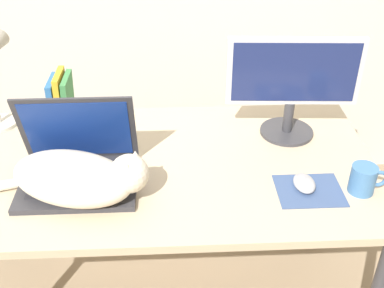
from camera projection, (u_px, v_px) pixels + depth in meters
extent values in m
cube|color=tan|center=(157.00, 167.00, 1.63)|extent=(1.48, 0.78, 0.03)
cylinder|color=#38383D|center=(2.00, 194.00, 2.08)|extent=(0.04, 0.04, 0.70)
cylinder|color=#38383D|center=(316.00, 184.00, 2.14)|extent=(0.04, 0.04, 0.70)
cube|color=#2D2D33|center=(79.00, 183.00, 1.52)|extent=(0.37, 0.27, 0.02)
cube|color=#28282D|center=(78.00, 183.00, 1.50)|extent=(0.30, 0.14, 0.00)
cube|color=#2D2D33|center=(78.00, 129.00, 1.52)|extent=(0.37, 0.09, 0.26)
cube|color=navy|center=(78.00, 130.00, 1.52)|extent=(0.33, 0.07, 0.23)
ellipsoid|color=beige|center=(72.00, 178.00, 1.43)|extent=(0.43, 0.32, 0.14)
sphere|color=beige|center=(129.00, 174.00, 1.40)|extent=(0.12, 0.12, 0.12)
cone|color=beige|center=(135.00, 156.00, 1.40)|extent=(0.04, 0.04, 0.03)
cone|color=beige|center=(127.00, 168.00, 1.35)|extent=(0.04, 0.04, 0.03)
cylinder|color=beige|center=(11.00, 184.00, 1.49)|extent=(0.14, 0.07, 0.03)
cylinder|color=#333338|center=(286.00, 132.00, 1.78)|extent=(0.19, 0.19, 0.01)
cylinder|color=#333338|center=(288.00, 117.00, 1.74)|extent=(0.04, 0.04, 0.11)
cube|color=#B2B2B7|center=(294.00, 71.00, 1.65)|extent=(0.47, 0.05, 0.24)
cube|color=navy|center=(295.00, 73.00, 1.63)|extent=(0.43, 0.03, 0.21)
cube|color=#384C75|center=(309.00, 191.00, 1.49)|extent=(0.20, 0.17, 0.00)
ellipsoid|color=#99999E|center=(304.00, 183.00, 1.50)|extent=(0.07, 0.10, 0.03)
cube|color=#285B93|center=(55.00, 102.00, 1.79)|extent=(0.02, 0.14, 0.19)
cube|color=gold|center=(61.00, 99.00, 1.78)|extent=(0.03, 0.14, 0.21)
cube|color=#387A42|center=(68.00, 101.00, 1.78)|extent=(0.03, 0.14, 0.20)
cylinder|color=beige|center=(0.00, 123.00, 1.83)|extent=(0.13, 0.13, 0.01)
cylinder|color=teal|center=(363.00, 179.00, 1.47)|extent=(0.08, 0.08, 0.09)
torus|color=teal|center=(379.00, 179.00, 1.47)|extent=(0.06, 0.01, 0.06)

